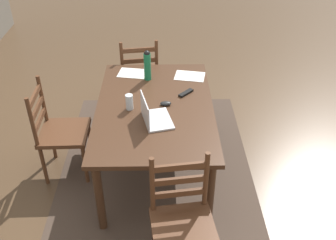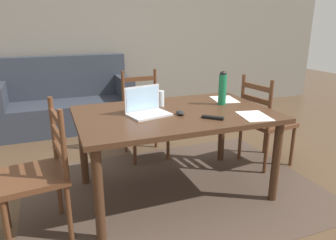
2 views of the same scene
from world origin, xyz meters
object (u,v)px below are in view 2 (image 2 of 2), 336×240
object	(u,v)px
computer_mouse	(180,113)
tv_remote	(213,118)
chair_far_head	(144,116)
chair_left_near	(38,174)
laptop	(146,107)
water_bottle	(223,87)
chair_right_far	(265,122)
couch	(66,103)
dining_table	(175,121)
drinking_glass	(161,99)

from	to	relation	value
computer_mouse	tv_remote	bearing A→B (deg)	-48.48
computer_mouse	chair_far_head	bearing A→B (deg)	86.90
chair_left_near	laptop	bearing A→B (deg)	14.44
chair_left_near	water_bottle	size ratio (longest dim) A/B	3.11
chair_right_far	laptop	xyz separation A→B (m)	(-1.34, -0.18, 0.34)
couch	laptop	world-z (taller)	couch
couch	dining_table	bearing A→B (deg)	-71.38
chair_left_near	chair_far_head	bearing A→B (deg)	44.85
dining_table	chair_left_near	xyz separation A→B (m)	(-1.10, -0.20, -0.20)
chair_far_head	chair_right_far	bearing A→B (deg)	-32.03
couch	computer_mouse	distance (m)	2.49
computer_mouse	couch	bearing A→B (deg)	104.50
dining_table	tv_remote	size ratio (longest dim) A/B	9.53
chair_far_head	laptop	size ratio (longest dim) A/B	2.62
chair_left_near	tv_remote	size ratio (longest dim) A/B	5.59
chair_left_near	couch	world-z (taller)	couch
chair_left_near	dining_table	bearing A→B (deg)	10.43
couch	laptop	bearing A→B (deg)	-77.08
couch	water_bottle	size ratio (longest dim) A/B	5.88
chair_far_head	couch	world-z (taller)	couch
chair_right_far	couch	bearing A→B (deg)	132.28
dining_table	chair_left_near	world-z (taller)	chair_left_near
dining_table	laptop	bearing A→B (deg)	175.89
dining_table	laptop	size ratio (longest dim) A/B	4.47
dining_table	couch	bearing A→B (deg)	108.62
water_bottle	tv_remote	size ratio (longest dim) A/B	1.80
laptop	chair_far_head	bearing A→B (deg)	74.36
computer_mouse	tv_remote	size ratio (longest dim) A/B	0.59
computer_mouse	drinking_glass	bearing A→B (deg)	96.30
laptop	chair_right_far	bearing A→B (deg)	7.80
dining_table	laptop	xyz separation A→B (m)	(-0.25, 0.02, 0.14)
chair_far_head	drinking_glass	bearing A→B (deg)	-94.04
computer_mouse	water_bottle	bearing A→B (deg)	16.00
tv_remote	dining_table	bearing A→B (deg)	78.25
tv_remote	couch	bearing A→B (deg)	64.37
laptop	water_bottle	xyz separation A→B (m)	(0.74, 0.06, 0.10)
dining_table	chair_far_head	bearing A→B (deg)	90.06
couch	tv_remote	xyz separation A→B (m)	(0.95, -2.53, 0.40)
chair_far_head	tv_remote	bearing A→B (deg)	-80.38
couch	drinking_glass	distance (m)	2.19
chair_left_near	tv_remote	xyz separation A→B (m)	(1.30, -0.09, 0.29)
chair_far_head	drinking_glass	distance (m)	0.76
drinking_glass	laptop	bearing A→B (deg)	-134.27
dining_table	drinking_glass	xyz separation A→B (m)	(-0.05, 0.22, 0.15)
chair_left_near	drinking_glass	bearing A→B (deg)	21.88
chair_right_far	computer_mouse	size ratio (longest dim) A/B	9.50
chair_far_head	couch	distance (m)	1.55
chair_far_head	computer_mouse	size ratio (longest dim) A/B	9.50
drinking_glass	computer_mouse	distance (m)	0.33
laptop	computer_mouse	xyz separation A→B (m)	(0.25, -0.11, -0.04)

